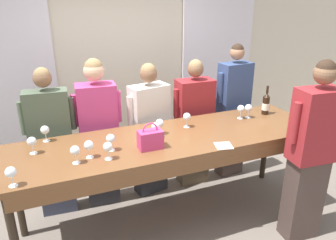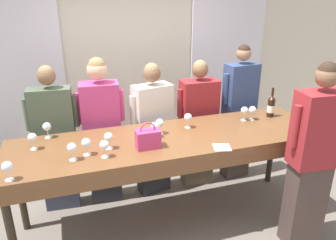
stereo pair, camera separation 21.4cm
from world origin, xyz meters
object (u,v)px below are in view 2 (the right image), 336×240
(wine_glass_center_right, at_px, (160,123))
(wine_glass_back_mid, at_px, (188,118))
(handbag, at_px, (148,139))
(wine_glass_center_mid, at_px, (109,137))
(wine_bottle, at_px, (271,106))
(wine_glass_by_bottle, at_px, (72,148))
(wine_glass_front_left, at_px, (32,138))
(wine_glass_center_left, at_px, (155,127))
(wine_glass_front_mid, at_px, (47,127))
(wine_glass_back_right, at_px, (86,143))
(tasting_bar, at_px, (172,146))
(wine_glass_by_handbag, at_px, (7,167))
(host_pouring, at_px, (312,159))
(guest_striped_shirt, at_px, (198,124))
(wine_glass_front_right, at_px, (245,111))
(guest_navy_coat, at_px, (239,113))
(guest_cream_sweater, at_px, (153,130))
(wine_glass_near_host, at_px, (252,110))
(wine_glass_back_left, at_px, (104,145))
(guest_pink_top, at_px, (102,131))

(wine_glass_center_right, xyz_separation_m, wine_glass_back_mid, (0.33, 0.06, 0.00))
(handbag, bearing_deg, wine_glass_center_mid, 165.22)
(wine_bottle, xyz_separation_m, wine_glass_by_bottle, (-2.24, -0.38, -0.01))
(wine_glass_front_left, relative_size, wine_glass_center_left, 1.00)
(wine_glass_front_mid, xyz_separation_m, wine_glass_by_bottle, (0.21, -0.56, 0.00))
(wine_glass_center_left, relative_size, wine_glass_back_right, 1.00)
(tasting_bar, xyz_separation_m, wine_bottle, (1.29, 0.21, 0.21))
(wine_glass_center_left, height_order, wine_glass_by_handbag, same)
(wine_glass_center_left, xyz_separation_m, wine_glass_back_right, (-0.68, -0.18, 0.00))
(wine_glass_front_left, relative_size, wine_glass_front_mid, 1.00)
(wine_glass_by_bottle, xyz_separation_m, host_pouring, (2.11, -0.51, -0.20))
(wine_glass_center_mid, distance_m, guest_striped_shirt, 1.46)
(tasting_bar, height_order, wine_glass_back_right, wine_glass_back_right)
(wine_glass_front_right, height_order, guest_striped_shirt, guest_striped_shirt)
(guest_striped_shirt, xyz_separation_m, guest_navy_coat, (0.57, 0.00, 0.09))
(tasting_bar, height_order, guest_cream_sweater, guest_cream_sweater)
(wine_bottle, xyz_separation_m, wine_glass_by_handbag, (-2.73, -0.56, -0.01))
(tasting_bar, relative_size, guest_navy_coat, 1.77)
(host_pouring, bearing_deg, wine_glass_back_right, 163.96)
(wine_glass_front_left, height_order, guest_cream_sweater, guest_cream_sweater)
(wine_glass_near_host, bearing_deg, guest_cream_sweater, 153.72)
(wine_glass_front_left, distance_m, guest_striped_shirt, 1.98)
(wine_glass_front_mid, height_order, wine_glass_by_bottle, same)
(wine_glass_center_mid, distance_m, wine_glass_back_left, 0.17)
(wine_glass_back_left, height_order, guest_striped_shirt, guest_striped_shirt)
(wine_glass_front_mid, bearing_deg, guest_cream_sweater, 14.48)
(wine_glass_back_left, distance_m, guest_cream_sweater, 1.17)
(wine_bottle, distance_m, host_pouring, 0.92)
(host_pouring, bearing_deg, wine_glass_near_host, 98.02)
(wine_glass_front_left, height_order, wine_glass_center_mid, same)
(wine_glass_front_left, height_order, guest_striped_shirt, guest_striped_shirt)
(tasting_bar, bearing_deg, wine_glass_back_right, -172.82)
(wine_glass_back_right, bearing_deg, tasting_bar, 7.18)
(handbag, bearing_deg, host_pouring, -20.79)
(wine_glass_by_bottle, height_order, guest_cream_sweater, guest_cream_sweater)
(wine_glass_back_left, distance_m, wine_glass_back_right, 0.17)
(wine_glass_center_right, bearing_deg, wine_glass_by_handbag, -160.37)
(wine_glass_center_left, bearing_deg, guest_pink_top, 125.91)
(wine_bottle, bearing_deg, wine_glass_back_right, -171.49)
(handbag, distance_m, wine_glass_center_left, 0.24)
(wine_glass_back_left, xyz_separation_m, wine_glass_by_handbag, (-0.76, -0.15, -0.00))
(wine_glass_front_mid, bearing_deg, wine_glass_front_left, -117.93)
(wine_glass_front_right, bearing_deg, wine_glass_center_left, -173.27)
(guest_cream_sweater, bearing_deg, handbag, -108.25)
(wine_glass_center_mid, bearing_deg, tasting_bar, 3.76)
(guest_navy_coat, height_order, host_pouring, host_pouring)
(wine_glass_front_right, height_order, guest_navy_coat, guest_navy_coat)
(wine_glass_front_right, distance_m, guest_navy_coat, 0.59)
(wine_glass_center_mid, distance_m, guest_pink_top, 0.78)
(tasting_bar, relative_size, wine_glass_by_handbag, 19.67)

